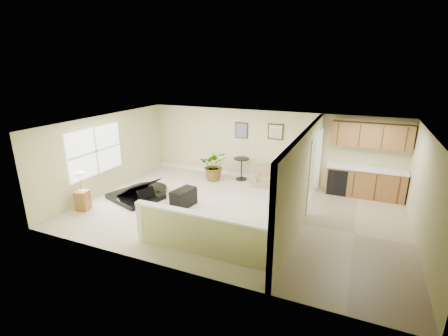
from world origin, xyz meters
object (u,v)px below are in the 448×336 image
at_px(loveseat, 274,177).
at_px(lamp_stand, 82,194).
at_px(accent_table, 241,166).
at_px(piano, 136,180).
at_px(palm_plant, 215,166).
at_px(piano_bench, 184,198).
at_px(small_plant, 295,185).

distance_m(loveseat, lamp_stand, 6.11).
xyz_separation_m(accent_table, lamp_stand, (-3.29, -4.22, -0.04)).
distance_m(piano, loveseat, 4.59).
bearing_deg(palm_plant, piano_bench, -86.83).
bearing_deg(piano, small_plant, 46.47).
bearing_deg(small_plant, lamp_stand, -144.55).
bearing_deg(piano, lamp_stand, -102.83).
bearing_deg(loveseat, piano_bench, -133.43).
distance_m(loveseat, small_plant, 0.85).
distance_m(piano, small_plant, 5.12).
bearing_deg(small_plant, piano, -151.79).
bearing_deg(small_plant, loveseat, 160.25).
height_order(accent_table, lamp_stand, lamp_stand).
bearing_deg(accent_table, palm_plant, -155.03).
height_order(piano_bench, small_plant, piano_bench).
distance_m(accent_table, palm_plant, 0.97).
xyz_separation_m(piano_bench, small_plant, (2.79, 2.46, -0.05)).
height_order(piano_bench, palm_plant, palm_plant).
bearing_deg(lamp_stand, accent_table, 52.05).
bearing_deg(accent_table, lamp_stand, -127.95).
distance_m(piano, accent_table, 3.75).
distance_m(small_plant, lamp_stand, 6.56).
xyz_separation_m(small_plant, lamp_stand, (-5.34, -3.80, 0.26)).
relative_size(piano, piano_bench, 2.53).
bearing_deg(piano_bench, loveseat, 54.05).
xyz_separation_m(piano, lamp_stand, (-0.84, -1.39, -0.10)).
distance_m(loveseat, palm_plant, 2.16).
xyz_separation_m(piano_bench, accent_table, (0.74, 2.88, 0.25)).
height_order(small_plant, lamp_stand, lamp_stand).
xyz_separation_m(piano_bench, lamp_stand, (-2.54, -1.34, 0.21)).
height_order(palm_plant, small_plant, palm_plant).
relative_size(piano_bench, loveseat, 0.54).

